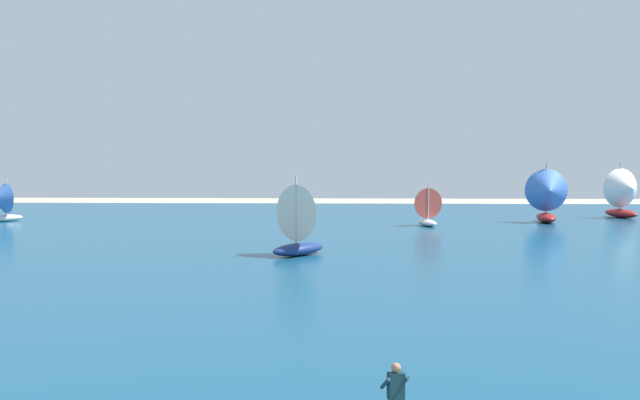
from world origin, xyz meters
TOP-DOWN VIEW (x-y plane):
  - ocean at (0.00, 51.94)m, footprint 160.00×90.00m
  - sailboat_outermost at (20.09, 69.09)m, footprint 4.13×4.85m
  - sailboat_center_horizon at (-1.27, 45.81)m, footprint 4.36×4.48m
  - sailboat_mid_left at (29.27, 74.67)m, footprint 4.38×4.98m
  - sailboat_far_right at (8.38, 65.88)m, footprint 3.00×3.39m
  - sailboat_anchored_offshore at (-31.57, 68.32)m, footprint 3.50×3.65m

SIDE VIEW (x-z plane):
  - ocean at x=0.00m, z-range 0.00..0.10m
  - sailboat_far_right at x=8.38m, z-range -0.06..3.74m
  - sailboat_anchored_offshore at x=-31.57m, z-range -0.07..4.00m
  - sailboat_center_horizon at x=-1.27m, z-range -0.11..4.91m
  - sailboat_mid_left at x=29.27m, z-range -0.13..5.46m
  - sailboat_outermost at x=20.09m, z-range -0.14..5.49m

